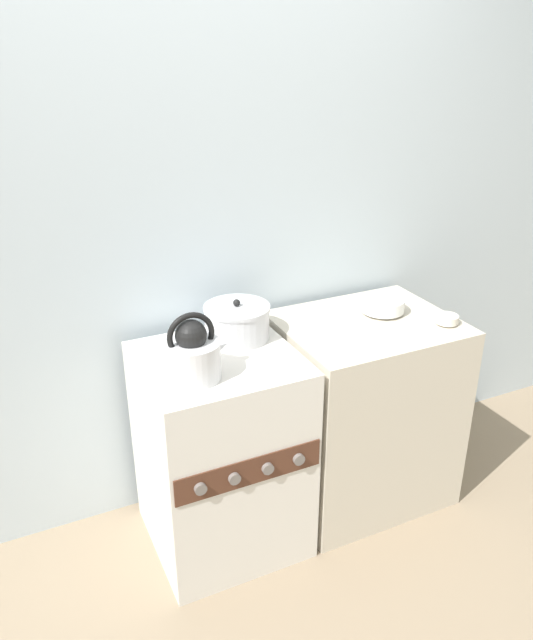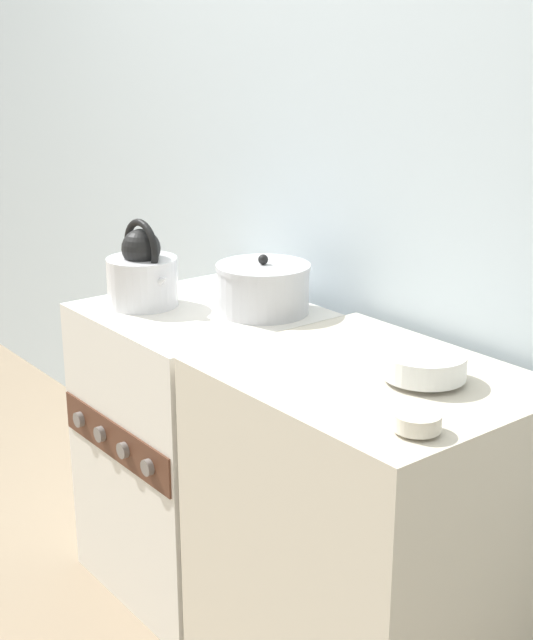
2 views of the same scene
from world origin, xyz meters
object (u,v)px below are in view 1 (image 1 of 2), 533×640
cooking_pot (237,322)px  small_ceramic_bowl (447,319)px  enamel_bowl (383,305)px  kettle (193,354)px  stove (221,451)px

cooking_pot → small_ceramic_bowl: 0.86m
enamel_bowl → small_ceramic_bowl: 0.27m
kettle → small_ceramic_bowl: 1.08m
stove → enamel_bowl: enamel_bowl is taller
enamel_bowl → small_ceramic_bowl: bearing=-50.5°
kettle → small_ceramic_bowl: kettle is taller
stove → small_ceramic_bowl: bearing=-8.6°
stove → cooking_pot: bearing=43.6°
stove → kettle: size_ratio=3.41×
cooking_pot → small_ceramic_bowl: (0.82, -0.27, -0.04)m
kettle → small_ceramic_bowl: bearing=-2.2°
cooking_pot → enamel_bowl: (0.65, -0.06, -0.02)m
kettle → cooking_pot: 0.35m
cooking_pot → enamel_bowl: 0.65m
cooking_pot → enamel_bowl: size_ratio=1.43×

